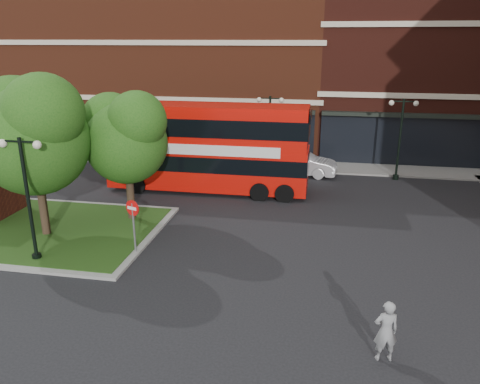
% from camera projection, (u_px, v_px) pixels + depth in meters
% --- Properties ---
extents(ground, '(120.00, 120.00, 0.00)m').
position_uv_depth(ground, '(167.00, 275.00, 17.51)').
color(ground, black).
rests_on(ground, ground).
extents(pavement_far, '(44.00, 3.00, 0.12)m').
position_uv_depth(pavement_far, '(244.00, 163.00, 32.89)').
color(pavement_far, slate).
rests_on(pavement_far, ground).
extents(terrace_far_left, '(26.00, 12.00, 14.00)m').
position_uv_depth(terrace_far_left, '(166.00, 56.00, 39.09)').
color(terrace_far_left, '#622A17').
rests_on(terrace_far_left, ground).
extents(terrace_far_right, '(18.00, 12.00, 16.00)m').
position_uv_depth(terrace_far_right, '(446.00, 44.00, 34.96)').
color(terrace_far_right, '#471911').
rests_on(terrace_far_right, ground).
extents(traffic_island, '(12.60, 7.60, 0.15)m').
position_uv_depth(traffic_island, '(24.00, 228.00, 21.67)').
color(traffic_island, gray).
rests_on(traffic_island, ground).
extents(tree_island_west, '(5.40, 4.71, 7.21)m').
position_uv_depth(tree_island_west, '(31.00, 130.00, 19.55)').
color(tree_island_west, '#2D2116').
rests_on(tree_island_west, ground).
extents(tree_island_east, '(4.46, 3.90, 6.29)m').
position_uv_depth(tree_island_east, '(125.00, 134.00, 21.52)').
color(tree_island_east, '#2D2116').
rests_on(tree_island_east, ground).
extents(lamp_island, '(1.72, 0.36, 5.00)m').
position_uv_depth(lamp_island, '(27.00, 194.00, 17.76)').
color(lamp_island, black).
rests_on(lamp_island, ground).
extents(lamp_far_left, '(1.72, 0.36, 5.00)m').
position_uv_depth(lamp_far_left, '(270.00, 130.00, 29.80)').
color(lamp_far_left, black).
rests_on(lamp_far_left, ground).
extents(lamp_far_right, '(1.72, 0.36, 5.00)m').
position_uv_depth(lamp_far_right, '(400.00, 135.00, 28.42)').
color(lamp_far_right, black).
rests_on(lamp_far_right, ground).
extents(bus, '(11.39, 2.66, 4.35)m').
position_uv_depth(bus, '(207.00, 142.00, 26.41)').
color(bus, red).
rests_on(bus, ground).
extents(woman, '(0.73, 0.55, 1.82)m').
position_uv_depth(woman, '(386.00, 331.00, 12.67)').
color(woman, gray).
rests_on(woman, ground).
extents(car_silver, '(3.94, 1.61, 1.34)m').
position_uv_depth(car_silver, '(204.00, 160.00, 31.24)').
color(car_silver, '#A8A9AF').
rests_on(car_silver, ground).
extents(car_white, '(4.92, 2.21, 1.57)m').
position_uv_depth(car_white, '(299.00, 163.00, 30.11)').
color(car_white, silver).
rests_on(car_white, ground).
extents(no_entry_sign, '(0.62, 0.27, 2.34)m').
position_uv_depth(no_entry_sign, '(133.00, 216.00, 18.71)').
color(no_entry_sign, slate).
rests_on(no_entry_sign, ground).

